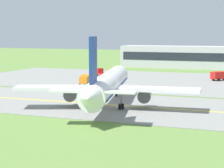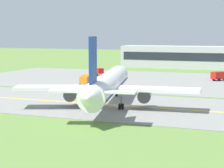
{
  "view_description": "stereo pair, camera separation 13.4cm",
  "coord_description": "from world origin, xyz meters",
  "views": [
    {
      "loc": [
        26.21,
        -70.99,
        13.12
      ],
      "look_at": [
        -1.81,
        -0.35,
        4.0
      ],
      "focal_mm": 67.81,
      "sensor_mm": 36.0,
      "label": 1
    },
    {
      "loc": [
        26.33,
        -70.95,
        13.12
      ],
      "look_at": [
        -1.81,
        -0.35,
        4.0
      ],
      "focal_mm": 67.81,
      "sensor_mm": 36.0,
      "label": 2
    }
  ],
  "objects": [
    {
      "name": "service_truck_fuel",
      "position": [
        11.27,
        48.79,
        1.53
      ],
      "size": [
        5.42,
        5.92,
        2.6
      ],
      "color": "red",
      "rests_on": "ground"
    },
    {
      "name": "terminal_building",
      "position": [
        -0.33,
        89.28,
        4.17
      ],
      "size": [
        62.52,
        11.43,
        9.5
      ],
      "color": "#B2B2B7",
      "rests_on": "ground"
    },
    {
      "name": "apron_pad",
      "position": [
        10.0,
        42.0,
        0.05
      ],
      "size": [
        140.0,
        52.0,
        0.1
      ],
      "primitive_type": "cube",
      "color": "gray",
      "rests_on": "ground"
    },
    {
      "name": "service_truck_baggage",
      "position": [
        -24.39,
        47.94,
        1.18
      ],
      "size": [
        6.59,
        4.9,
        2.59
      ],
      "color": "red",
      "rests_on": "ground"
    },
    {
      "name": "taxiway_centreline",
      "position": [
        0.0,
        0.0,
        0.11
      ],
      "size": [
        220.0,
        0.6,
        0.01
      ],
      "primitive_type": "cube",
      "color": "yellow",
      "rests_on": "taxiway_strip"
    },
    {
      "name": "service_truck_pushback",
      "position": [
        -19.57,
        26.41,
        1.53
      ],
      "size": [
        3.13,
        6.26,
        2.6
      ],
      "color": "orange",
      "rests_on": "ground"
    },
    {
      "name": "ground_plane",
      "position": [
        0.0,
        0.0,
        0.0
      ],
      "size": [
        500.0,
        500.0,
        0.0
      ],
      "primitive_type": "plane",
      "color": "olive"
    },
    {
      "name": "airplane_lead",
      "position": [
        -1.69,
        -2.82,
        4.13
      ],
      "size": [
        32.04,
        39.17,
        12.7
      ],
      "color": "white",
      "rests_on": "ground"
    },
    {
      "name": "taxiway_strip",
      "position": [
        0.0,
        0.0,
        0.05
      ],
      "size": [
        240.0,
        28.0,
        0.1
      ],
      "primitive_type": "cube",
      "color": "gray",
      "rests_on": "ground"
    }
  ]
}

